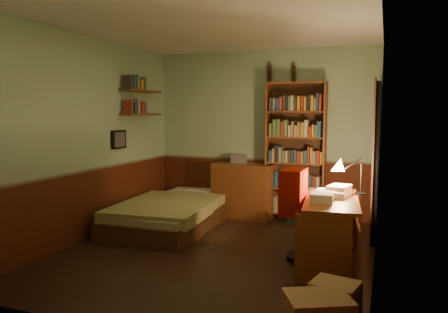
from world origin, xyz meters
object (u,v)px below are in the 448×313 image
(dresser, at_px, (244,190))
(office_chair, at_px, (311,216))
(mini_stereo, at_px, (239,158))
(cardboard_box_b, at_px, (335,297))
(desk_lamp, at_px, (361,167))
(desk, at_px, (331,231))
(bed, at_px, (173,203))
(bookshelf, at_px, (295,152))

(dresser, xyz_separation_m, office_chair, (1.31, -1.67, 0.08))
(mini_stereo, xyz_separation_m, office_chair, (1.43, -1.80, -0.41))
(cardboard_box_b, bearing_deg, mini_stereo, 121.25)
(dresser, xyz_separation_m, cardboard_box_b, (1.71, -2.90, -0.29))
(desk_lamp, bearing_deg, mini_stereo, 118.28)
(dresser, relative_size, office_chair, 0.95)
(desk, xyz_separation_m, desk_lamp, (0.27, 0.35, 0.66))
(mini_stereo, distance_m, desk_lamp, 2.44)
(bed, xyz_separation_m, mini_stereo, (0.66, 1.00, 0.58))
(desk, xyz_separation_m, office_chair, (-0.22, 0.03, 0.14))
(bed, bearing_deg, office_chair, -21.89)
(office_chair, height_order, cardboard_box_b, office_chair)
(bed, distance_m, mini_stereo, 1.33)
(dresser, distance_m, cardboard_box_b, 3.38)
(dresser, height_order, desk_lamp, desk_lamp)
(bed, distance_m, bookshelf, 1.97)
(dresser, height_order, mini_stereo, mini_stereo)
(mini_stereo, bearing_deg, bed, -136.97)
(mini_stereo, relative_size, desk_lamp, 0.41)
(desk_lamp, bearing_deg, bed, 145.21)
(bed, height_order, office_chair, office_chair)
(mini_stereo, relative_size, bookshelf, 0.12)
(desk, bearing_deg, office_chair, 165.63)
(bed, xyz_separation_m, bookshelf, (1.57, 0.96, 0.71))
(bed, distance_m, dresser, 1.18)
(mini_stereo, distance_m, office_chair, 2.34)
(dresser, relative_size, desk_lamp, 1.53)
(bed, relative_size, office_chair, 2.22)
(office_chair, xyz_separation_m, cardboard_box_b, (0.40, -1.22, -0.36))
(bookshelf, height_order, desk, bookshelf)
(dresser, relative_size, cardboard_box_b, 2.59)
(desk_lamp, xyz_separation_m, cardboard_box_b, (-0.10, -1.54, -0.89))
(bed, distance_m, cardboard_box_b, 3.22)
(mini_stereo, xyz_separation_m, desk_lamp, (1.93, -1.48, 0.11))
(desk_lamp, height_order, office_chair, desk_lamp)
(bed, xyz_separation_m, cardboard_box_b, (2.50, -2.02, -0.20))
(bed, relative_size, cardboard_box_b, 6.05)
(desk_lamp, bearing_deg, desk, -152.24)
(bed, bearing_deg, desk_lamp, -11.50)
(mini_stereo, bearing_deg, bookshelf, -15.84)
(dresser, distance_m, bookshelf, 1.00)
(bookshelf, bearing_deg, dresser, -176.16)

